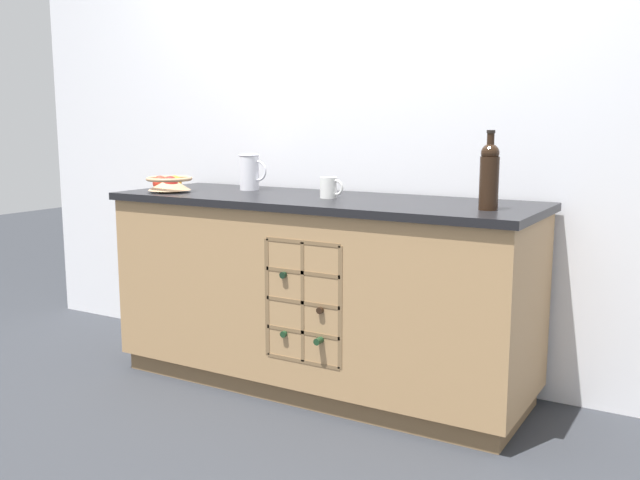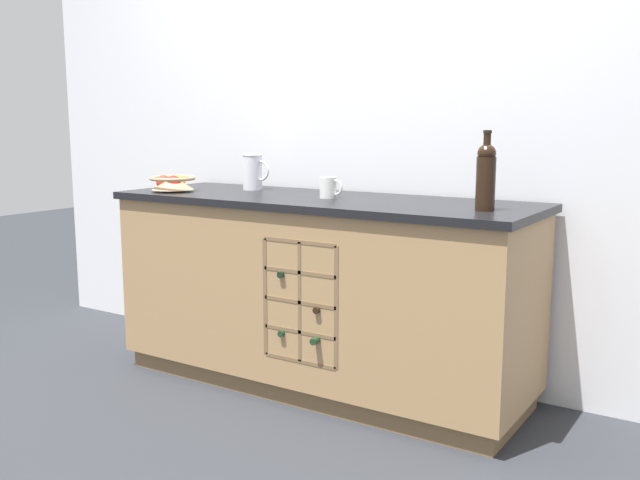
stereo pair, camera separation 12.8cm
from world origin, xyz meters
name	(u,v)px [view 2 (the right image)]	position (x,y,z in m)	size (l,w,h in m)	color
ground_plane	(320,385)	(0.00, 0.00, 0.00)	(14.00, 14.00, 0.00)	#2D3035
back_wall	(362,117)	(0.00, 0.39, 1.27)	(4.40, 0.06, 2.55)	white
kitchen_island	(320,292)	(0.00, 0.00, 0.46)	(2.02, 0.69, 0.91)	brown
fruit_bowl	(172,182)	(-0.77, -0.16, 0.95)	(0.23, 0.23, 0.08)	tan
white_pitcher	(253,171)	(-0.49, 0.13, 1.00)	(0.16, 0.10, 0.18)	white
ceramic_mug	(329,188)	(0.05, -0.01, 0.96)	(0.12, 0.08, 0.10)	white
standing_wine_bottle	(486,175)	(0.81, -0.08, 1.05)	(0.08, 0.08, 0.31)	black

